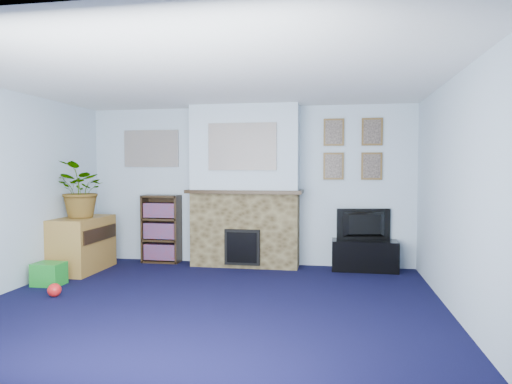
% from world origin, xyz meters
% --- Properties ---
extents(floor, '(5.00, 4.50, 0.01)m').
position_xyz_m(floor, '(0.00, 0.00, 0.00)').
color(floor, black).
rests_on(floor, ground).
extents(ceiling, '(5.00, 4.50, 0.01)m').
position_xyz_m(ceiling, '(0.00, 0.00, 2.40)').
color(ceiling, white).
rests_on(ceiling, wall_back).
extents(wall_back, '(5.00, 0.04, 2.40)m').
position_xyz_m(wall_back, '(0.00, 2.25, 1.20)').
color(wall_back, '#AFC3D3').
rests_on(wall_back, ground).
extents(wall_front, '(5.00, 0.04, 2.40)m').
position_xyz_m(wall_front, '(0.00, -2.25, 1.20)').
color(wall_front, '#AFC3D3').
rests_on(wall_front, ground).
extents(wall_right, '(0.04, 4.50, 2.40)m').
position_xyz_m(wall_right, '(2.50, 0.00, 1.20)').
color(wall_right, '#AFC3D3').
rests_on(wall_right, ground).
extents(chimney_breast, '(1.72, 0.50, 2.40)m').
position_xyz_m(chimney_breast, '(0.00, 2.05, 1.18)').
color(chimney_breast, brown).
rests_on(chimney_breast, ground).
extents(collage_main, '(1.00, 0.03, 0.68)m').
position_xyz_m(collage_main, '(0.00, 1.84, 1.78)').
color(collage_main, gray).
rests_on(collage_main, chimney_breast).
extents(collage_left, '(0.90, 0.03, 0.58)m').
position_xyz_m(collage_left, '(-1.55, 2.23, 1.78)').
color(collage_left, gray).
rests_on(collage_left, wall_back).
extents(portrait_tl, '(0.30, 0.03, 0.40)m').
position_xyz_m(portrait_tl, '(1.30, 2.23, 2.00)').
color(portrait_tl, brown).
rests_on(portrait_tl, wall_back).
extents(portrait_tr, '(0.30, 0.03, 0.40)m').
position_xyz_m(portrait_tr, '(1.85, 2.23, 2.00)').
color(portrait_tr, brown).
rests_on(portrait_tr, wall_back).
extents(portrait_bl, '(0.30, 0.03, 0.40)m').
position_xyz_m(portrait_bl, '(1.30, 2.23, 1.50)').
color(portrait_bl, brown).
rests_on(portrait_bl, wall_back).
extents(portrait_br, '(0.30, 0.03, 0.40)m').
position_xyz_m(portrait_br, '(1.85, 2.23, 1.50)').
color(portrait_br, brown).
rests_on(portrait_br, wall_back).
extents(tv_stand, '(0.92, 0.39, 0.44)m').
position_xyz_m(tv_stand, '(1.75, 2.03, 0.23)').
color(tv_stand, black).
rests_on(tv_stand, ground).
extents(television, '(0.78, 0.25, 0.45)m').
position_xyz_m(television, '(1.75, 2.05, 0.66)').
color(television, black).
rests_on(television, tv_stand).
extents(bookshelf, '(0.58, 0.28, 1.05)m').
position_xyz_m(bookshelf, '(-1.34, 2.11, 0.50)').
color(bookshelf, black).
rests_on(bookshelf, ground).
extents(sideboard, '(0.55, 0.99, 0.77)m').
position_xyz_m(sideboard, '(-2.24, 1.34, 0.35)').
color(sideboard, olive).
rests_on(sideboard, ground).
extents(potted_plant, '(0.95, 0.92, 0.80)m').
position_xyz_m(potted_plant, '(-2.19, 1.29, 1.17)').
color(potted_plant, '#26661E').
rests_on(potted_plant, sideboard).
extents(mantel_clock, '(0.10, 0.06, 0.15)m').
position_xyz_m(mantel_clock, '(-0.11, 2.00, 1.22)').
color(mantel_clock, gold).
rests_on(mantel_clock, chimney_breast).
extents(mantel_candle, '(0.05, 0.05, 0.15)m').
position_xyz_m(mantel_candle, '(0.35, 2.00, 1.23)').
color(mantel_candle, '#B2BFC6').
rests_on(mantel_candle, chimney_breast).
extents(mantel_teddy, '(0.14, 0.14, 0.14)m').
position_xyz_m(mantel_teddy, '(-0.56, 2.00, 1.22)').
color(mantel_teddy, slate).
rests_on(mantel_teddy, chimney_breast).
extents(mantel_can, '(0.06, 0.06, 0.12)m').
position_xyz_m(mantel_can, '(0.76, 2.00, 1.21)').
color(mantel_can, purple).
rests_on(mantel_can, chimney_breast).
extents(green_crate, '(0.36, 0.29, 0.28)m').
position_xyz_m(green_crate, '(-2.21, 0.52, 0.14)').
color(green_crate, '#198C26').
rests_on(green_crate, ground).
extents(toy_ball, '(0.15, 0.15, 0.15)m').
position_xyz_m(toy_ball, '(-1.83, 0.06, 0.09)').
color(toy_ball, red).
rests_on(toy_ball, ground).
extents(toy_block, '(0.24, 0.24, 0.24)m').
position_xyz_m(toy_block, '(-2.30, 1.00, 0.11)').
color(toy_block, purple).
rests_on(toy_block, ground).
extents(toy_tube, '(0.34, 0.15, 0.19)m').
position_xyz_m(toy_tube, '(-2.30, 0.64, 0.07)').
color(toy_tube, red).
rests_on(toy_tube, ground).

